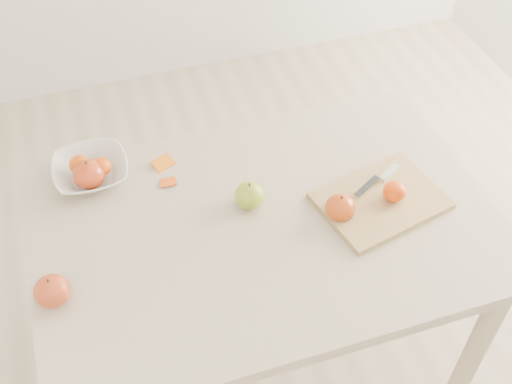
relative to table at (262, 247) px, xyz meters
name	(u,v)px	position (x,y,z in m)	size (l,w,h in m)	color
ground	(260,363)	(0.00, 0.00, -0.65)	(3.50, 3.50, 0.00)	#C6B293
table	(262,247)	(0.00, 0.00, 0.00)	(1.20, 0.80, 0.75)	#CAB399
cutting_board	(380,201)	(0.33, -0.03, 0.11)	(0.32, 0.24, 0.02)	tan
board_tangerine	(394,191)	(0.36, -0.04, 0.14)	(0.06, 0.06, 0.05)	#DE4607
fruit_bowl	(91,171)	(-0.40, 0.31, 0.12)	(0.21, 0.21, 0.05)	silver
bowl_tangerine_near	(79,165)	(-0.42, 0.32, 0.15)	(0.06, 0.06, 0.05)	orange
bowl_tangerine_far	(101,166)	(-0.37, 0.29, 0.15)	(0.06, 0.06, 0.05)	#DD3E07
orange_peel_a	(163,164)	(-0.20, 0.30, 0.10)	(0.06, 0.04, 0.00)	orange
orange_peel_b	(168,182)	(-0.20, 0.22, 0.10)	(0.04, 0.04, 0.00)	#E95310
paring_knife	(386,175)	(0.37, 0.04, 0.12)	(0.16, 0.08, 0.01)	silver
apple_green	(250,195)	(-0.01, 0.07, 0.14)	(0.08, 0.08, 0.07)	olive
apple_red_e	(340,208)	(0.20, -0.04, 0.13)	(0.08, 0.08, 0.07)	maroon
apple_red_a	(89,174)	(-0.40, 0.28, 0.14)	(0.09, 0.09, 0.08)	maroon
apple_red_d	(52,291)	(-0.54, -0.08, 0.14)	(0.08, 0.08, 0.08)	maroon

